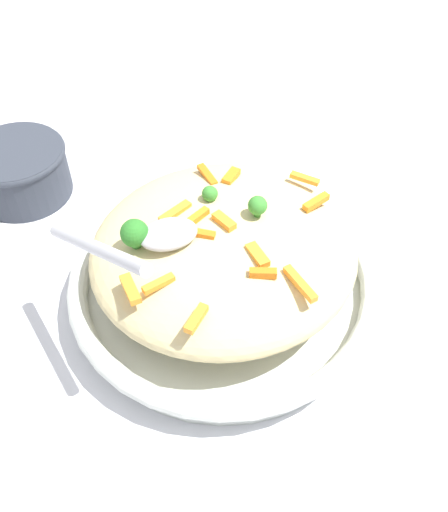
% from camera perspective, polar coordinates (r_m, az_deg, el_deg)
% --- Properties ---
extents(ground_plane, '(2.40, 2.40, 0.00)m').
position_cam_1_polar(ground_plane, '(0.65, 0.00, -4.17)').
color(ground_plane, silver).
extents(serving_bowl, '(0.33, 0.33, 0.05)m').
position_cam_1_polar(serving_bowl, '(0.63, 0.00, -2.75)').
color(serving_bowl, silver).
rests_on(serving_bowl, ground_plane).
extents(pasta_mound, '(0.27, 0.26, 0.08)m').
position_cam_1_polar(pasta_mound, '(0.59, 0.00, 0.56)').
color(pasta_mound, '#DBC689').
rests_on(pasta_mound, serving_bowl).
extents(carrot_piece_0, '(0.02, 0.02, 0.01)m').
position_cam_1_polar(carrot_piece_0, '(0.62, 0.71, 7.79)').
color(carrot_piece_0, orange).
rests_on(carrot_piece_0, pasta_mound).
extents(carrot_piece_1, '(0.04, 0.02, 0.01)m').
position_cam_1_polar(carrot_piece_1, '(0.58, -4.80, 4.25)').
color(carrot_piece_1, orange).
rests_on(carrot_piece_1, pasta_mound).
extents(carrot_piece_2, '(0.03, 0.02, 0.01)m').
position_cam_1_polar(carrot_piece_2, '(0.56, -2.65, 3.82)').
color(carrot_piece_2, orange).
rests_on(carrot_piece_2, pasta_mound).
extents(carrot_piece_3, '(0.01, 0.04, 0.01)m').
position_cam_1_polar(carrot_piece_3, '(0.62, -1.65, 7.93)').
color(carrot_piece_3, orange).
rests_on(carrot_piece_3, pasta_mound).
extents(carrot_piece_4, '(0.03, 0.01, 0.01)m').
position_cam_1_polar(carrot_piece_4, '(0.52, -6.42, -2.71)').
color(carrot_piece_4, orange).
rests_on(carrot_piece_4, pasta_mound).
extents(carrot_piece_5, '(0.03, 0.02, 0.01)m').
position_cam_1_polar(carrot_piece_5, '(0.52, 3.83, -1.69)').
color(carrot_piece_5, orange).
rests_on(carrot_piece_5, pasta_mound).
extents(carrot_piece_6, '(0.01, 0.04, 0.01)m').
position_cam_1_polar(carrot_piece_6, '(0.52, 7.46, -2.70)').
color(carrot_piece_6, orange).
rests_on(carrot_piece_6, pasta_mound).
extents(carrot_piece_7, '(0.01, 0.03, 0.01)m').
position_cam_1_polar(carrot_piece_7, '(0.54, 3.28, 0.04)').
color(carrot_piece_7, orange).
rests_on(carrot_piece_7, pasta_mound).
extents(carrot_piece_8, '(0.03, 0.03, 0.01)m').
position_cam_1_polar(carrot_piece_8, '(0.49, -2.73, -6.13)').
color(carrot_piece_8, orange).
rests_on(carrot_piece_8, pasta_mound).
extents(carrot_piece_9, '(0.02, 0.03, 0.01)m').
position_cam_1_polar(carrot_piece_9, '(0.56, -0.07, 3.46)').
color(carrot_piece_9, orange).
rests_on(carrot_piece_9, pasta_mound).
extents(carrot_piece_10, '(0.03, 0.02, 0.01)m').
position_cam_1_polar(carrot_piece_10, '(0.60, 9.04, 5.19)').
color(carrot_piece_10, orange).
rests_on(carrot_piece_10, pasta_mound).
extents(carrot_piece_11, '(0.03, 0.02, 0.01)m').
position_cam_1_polar(carrot_piece_11, '(0.55, -2.38, 2.23)').
color(carrot_piece_11, orange).
rests_on(carrot_piece_11, pasta_mound).
extents(carrot_piece_12, '(0.03, 0.03, 0.01)m').
position_cam_1_polar(carrot_piece_12, '(0.62, 7.91, 7.53)').
color(carrot_piece_12, orange).
rests_on(carrot_piece_12, pasta_mound).
extents(carrot_piece_13, '(0.01, 0.03, 0.01)m').
position_cam_1_polar(carrot_piece_13, '(0.52, -9.15, -3.21)').
color(carrot_piece_13, orange).
rests_on(carrot_piece_13, pasta_mound).
extents(broccoli_floret_0, '(0.02, 0.02, 0.02)m').
position_cam_1_polar(broccoli_floret_0, '(0.57, 3.18, 5.12)').
color(broccoli_floret_0, '#377928').
rests_on(broccoli_floret_0, pasta_mound).
extents(broccoli_floret_1, '(0.02, 0.02, 0.02)m').
position_cam_1_polar(broccoli_floret_1, '(0.58, -1.85, 5.98)').
color(broccoli_floret_1, '#377928').
rests_on(broccoli_floret_1, pasta_mound).
extents(broccoli_floret_2, '(0.03, 0.03, 0.03)m').
position_cam_1_polar(broccoli_floret_2, '(0.55, -8.74, 2.19)').
color(broccoli_floret_2, '#296820').
rests_on(broccoli_floret_2, pasta_mound).
extents(serving_spoon, '(0.13, 0.15, 0.08)m').
position_cam_1_polar(serving_spoon, '(0.53, -7.91, 1.72)').
color(serving_spoon, '#B7B7BC').
rests_on(serving_spoon, pasta_mound).
extents(companion_bowl, '(0.13, 0.13, 0.07)m').
position_cam_1_polar(companion_bowl, '(0.79, -19.39, 8.00)').
color(companion_bowl, '#333842').
rests_on(companion_bowl, ground_plane).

